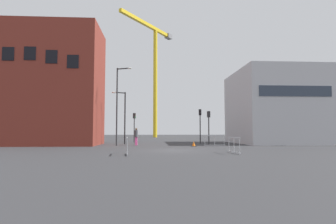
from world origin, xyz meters
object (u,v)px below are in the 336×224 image
Objects in this scene: construction_crane at (154,63)px; pedestrian_walking at (136,135)px; traffic_light_corner at (209,122)px; traffic_light_verge at (200,120)px; streetlamp_tall at (119,100)px; traffic_light_median at (134,123)px; traffic_cone_by_barrier at (194,144)px; streetlamp_short at (123,113)px.

pedestrian_walking is (-2.12, -33.15, -15.71)m from construction_crane.
traffic_light_corner is 8.30m from pedestrian_walking.
pedestrian_walking is (-7.37, -3.95, -1.68)m from traffic_light_verge.
streetlamp_tall reaches higher than traffic_light_median.
traffic_light_median is 11.76m from traffic_cone_by_barrier.
construction_crane is at bearing 95.68° from traffic_cone_by_barrier.
streetlamp_short is 3.75m from pedestrian_walking.
streetlamp_short is (-3.73, -30.81, -13.24)m from construction_crane.
pedestrian_walking is at bearing -167.19° from traffic_light_corner.
streetlamp_short reaches higher than traffic_light_verge.
streetlamp_tall reaches higher than traffic_light_verge.
construction_crane reaches higher than traffic_cone_by_barrier.
traffic_light_median reaches higher than pedestrian_walking.
traffic_light_corner is at bearing -79.44° from construction_crane.
streetlamp_tall is 10.39m from traffic_light_verge.
traffic_cone_by_barrier is (6.31, -9.65, -2.35)m from traffic_light_median.
traffic_light_corner is (5.84, -31.34, -14.25)m from construction_crane.
streetlamp_tall reaches higher than traffic_cone_by_barrier.
construction_crane is 14.23× the size of pedestrian_walking.
traffic_light_median is (-8.63, 5.64, 0.07)m from traffic_light_corner.
streetlamp_short is 9.15m from traffic_light_verge.
streetlamp_short is 3.27× the size of pedestrian_walking.
streetlamp_tall is 4.02m from pedestrian_walking.
construction_crane reaches higher than traffic_light_verge.
traffic_cone_by_barrier is (3.51, -35.35, -16.53)m from construction_crane.
traffic_light_corner is at bearing 12.81° from pedestrian_walking.
traffic_light_verge is at bearing 74.27° from traffic_cone_by_barrier.
traffic_light_corner reaches higher than pedestrian_walking.
streetlamp_tall is 8.37m from traffic_light_median.
traffic_light_verge is at bearing 10.21° from streetlamp_short.
streetlamp_tall is 1.95× the size of traffic_light_verge.
construction_crane is 6.25× the size of traffic_light_verge.
streetlamp_short is (0.17, 2.94, -1.09)m from streetlamp_tall.
streetlamp_tall is 3.14m from streetlamp_short.
streetlamp_tall is (-3.90, -33.75, -12.15)m from construction_crane.
construction_crane reaches higher than streetlamp_short.
pedestrian_walking is at bearing -84.88° from traffic_light_median.
construction_crane is at bearing 100.56° from traffic_light_corner.
streetlamp_tall reaches higher than streetlamp_short.
streetlamp_tall is 4.43× the size of pedestrian_walking.
traffic_light_corner is 2.07× the size of pedestrian_walking.
traffic_light_verge is 2.28× the size of pedestrian_walking.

